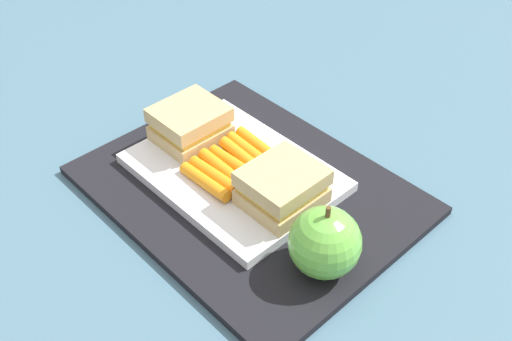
{
  "coord_description": "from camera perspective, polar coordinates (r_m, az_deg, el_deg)",
  "views": [
    {
      "loc": [
        0.38,
        -0.35,
        0.48
      ],
      "look_at": [
        0.01,
        0.0,
        0.04
      ],
      "focal_mm": 42.48,
      "sensor_mm": 36.0,
      "label": 1
    }
  ],
  "objects": [
    {
      "name": "apple",
      "position": [
        0.59,
        6.5,
        -6.76
      ],
      "size": [
        0.07,
        0.07,
        0.08
      ],
      "color": "#66B742",
      "rests_on": "lunchbag_mat"
    },
    {
      "name": "lunchbag_mat",
      "position": [
        0.7,
        -0.71,
        -1.82
      ],
      "size": [
        0.36,
        0.28,
        0.01
      ],
      "primitive_type": "cube",
      "color": "black",
      "rests_on": "ground_plane"
    },
    {
      "name": "sandwich_half_left",
      "position": [
        0.73,
        -6.23,
        4.4
      ],
      "size": [
        0.07,
        0.08,
        0.04
      ],
      "color": "tan",
      "rests_on": "food_tray"
    },
    {
      "name": "sandwich_half_right",
      "position": [
        0.64,
        2.49,
        -1.58
      ],
      "size": [
        0.07,
        0.08,
        0.04
      ],
      "color": "tan",
      "rests_on": "food_tray"
    },
    {
      "name": "food_tray",
      "position": [
        0.7,
        -2.1,
        -0.15
      ],
      "size": [
        0.23,
        0.17,
        0.01
      ],
      "primitive_type": "cube",
      "color": "white",
      "rests_on": "lunchbag_mat"
    },
    {
      "name": "ground_plane",
      "position": [
        0.7,
        -0.7,
        -2.12
      ],
      "size": [
        2.4,
        2.4,
        0.0
      ],
      "primitive_type": "plane",
      "color": "#42667A"
    },
    {
      "name": "carrot_sticks_bundle",
      "position": [
        0.69,
        -2.12,
        0.65
      ],
      "size": [
        0.08,
        0.1,
        0.02
      ],
      "color": "orange",
      "rests_on": "food_tray"
    }
  ]
}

